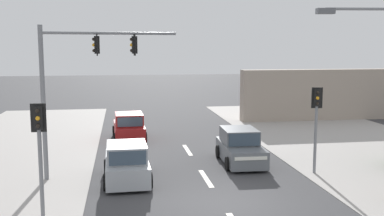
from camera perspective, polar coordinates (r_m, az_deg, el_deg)
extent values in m
plane|color=#3A3A3D|center=(15.22, 3.94, -12.12)|extent=(140.00, 140.00, 0.00)
cube|color=silver|center=(18.01, 1.78, -8.92)|extent=(0.20, 2.40, 0.01)
cube|color=silver|center=(22.78, -0.59, -5.35)|extent=(0.20, 2.40, 0.01)
cylinder|color=slate|center=(15.57, 21.21, 11.64)|extent=(2.59, 0.38, 0.09)
cube|color=#595B60|center=(15.10, 16.58, 11.71)|extent=(0.59, 0.34, 0.18)
cylinder|color=slate|center=(18.14, -18.36, 0.49)|extent=(0.18, 0.18, 6.00)
cylinder|color=slate|center=(17.98, -10.34, 9.32)|extent=(5.19, 0.53, 0.11)
cube|color=black|center=(17.95, -11.98, 7.85)|extent=(0.22, 0.28, 0.68)
cube|color=black|center=(17.95, -11.98, 7.85)|extent=(0.08, 0.44, 0.84)
sphere|color=black|center=(17.95, -12.38, 8.54)|extent=(0.13, 0.13, 0.13)
sphere|color=orange|center=(17.95, -12.36, 7.83)|extent=(0.13, 0.13, 0.13)
sphere|color=black|center=(17.95, -12.34, 7.13)|extent=(0.13, 0.13, 0.13)
cube|color=black|center=(18.05, -7.31, 7.95)|extent=(0.22, 0.28, 0.68)
cube|color=black|center=(18.05, -7.31, 7.95)|extent=(0.08, 0.44, 0.84)
sphere|color=black|center=(18.04, -7.71, 8.64)|extent=(0.13, 0.13, 0.13)
sphere|color=orange|center=(18.04, -7.69, 7.94)|extent=(0.13, 0.13, 0.13)
sphere|color=black|center=(18.04, -7.68, 7.24)|extent=(0.13, 0.13, 0.13)
cylinder|color=slate|center=(19.04, 15.40, -3.95)|extent=(0.12, 0.12, 2.80)
cube|color=black|center=(18.77, 15.59, 1.26)|extent=(0.30, 0.25, 0.68)
cube|color=black|center=(18.77, 15.59, 1.26)|extent=(0.44, 0.13, 0.84)
sphere|color=black|center=(18.63, 15.69, 1.89)|extent=(0.13, 0.13, 0.13)
sphere|color=orange|center=(18.66, 15.66, 1.22)|extent=(0.13, 0.13, 0.13)
sphere|color=black|center=(18.68, 15.64, 0.55)|extent=(0.13, 0.13, 0.13)
cylinder|color=slate|center=(14.09, -18.61, -8.18)|extent=(0.12, 0.12, 2.80)
cube|color=black|center=(13.73, -18.92, -1.17)|extent=(0.26, 0.20, 0.68)
cube|color=black|center=(13.73, -18.92, -1.17)|extent=(0.44, 0.04, 0.84)
sphere|color=black|center=(13.58, -19.05, -0.34)|extent=(0.13, 0.13, 0.13)
sphere|color=orange|center=(13.61, -19.01, -1.25)|extent=(0.13, 0.13, 0.13)
sphere|color=black|center=(13.64, -18.97, -2.16)|extent=(0.13, 0.13, 0.13)
cube|color=#A39384|center=(33.33, 16.34, 1.65)|extent=(12.00, 1.00, 3.60)
cube|color=slate|center=(20.24, 6.19, -5.60)|extent=(1.72, 3.65, 0.76)
cube|color=slate|center=(20.37, 6.02, -3.49)|extent=(1.54, 1.95, 0.64)
cube|color=#384756|center=(19.45, 6.67, -4.05)|extent=(1.36, 0.11, 0.54)
cube|color=#384756|center=(21.30, 5.43, -2.99)|extent=(1.33, 0.10, 0.51)
cube|color=white|center=(18.48, 7.49, -6.37)|extent=(1.36, 0.09, 0.14)
cylinder|color=black|center=(19.44, 9.25, -6.85)|extent=(0.20, 0.61, 0.60)
cylinder|color=black|center=(19.06, 4.59, -7.07)|extent=(0.20, 0.61, 0.60)
cylinder|color=black|center=(21.53, 7.57, -5.38)|extent=(0.20, 0.61, 0.60)
cylinder|color=black|center=(21.19, 3.37, -5.54)|extent=(0.20, 0.61, 0.60)
cube|color=maroon|center=(25.49, -8.01, -2.85)|extent=(1.74, 3.66, 0.76)
cube|color=maroon|center=(25.08, -8.01, -1.40)|extent=(1.55, 1.96, 0.64)
cube|color=#384756|center=(26.04, -8.13, -1.07)|extent=(1.36, 0.11, 0.54)
cube|color=#384756|center=(24.12, -7.87, -1.76)|extent=(1.33, 0.11, 0.51)
cube|color=white|center=(27.25, -8.24, -1.80)|extent=(1.36, 0.09, 0.14)
cylinder|color=black|center=(26.60, -9.87, -2.90)|extent=(0.20, 0.61, 0.60)
cylinder|color=black|center=(26.68, -6.43, -2.80)|extent=(0.20, 0.61, 0.60)
cylinder|color=black|center=(24.41, -9.73, -3.86)|extent=(0.20, 0.61, 0.60)
cylinder|color=black|center=(24.50, -5.98, -3.75)|extent=(0.20, 0.61, 0.60)
cube|color=#A3A8AD|center=(17.78, -8.28, -7.53)|extent=(1.67, 3.63, 0.76)
cube|color=#A3A8AD|center=(17.32, -8.29, -5.55)|extent=(1.52, 1.93, 0.64)
cube|color=#384756|center=(18.26, -8.40, -4.86)|extent=(1.36, 0.09, 0.54)
cube|color=#384756|center=(16.37, -8.17, -6.32)|extent=(1.33, 0.09, 0.51)
cube|color=white|center=(19.50, -8.48, -5.64)|extent=(1.36, 0.07, 0.14)
cylinder|color=black|center=(18.91, -10.83, -7.31)|extent=(0.19, 0.60, 0.60)
cylinder|color=black|center=(18.95, -5.95, -7.18)|extent=(0.19, 0.60, 0.60)
cylinder|color=black|center=(16.76, -10.90, -9.28)|extent=(0.19, 0.60, 0.60)
cylinder|color=black|center=(16.81, -5.37, -9.12)|extent=(0.19, 0.60, 0.60)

